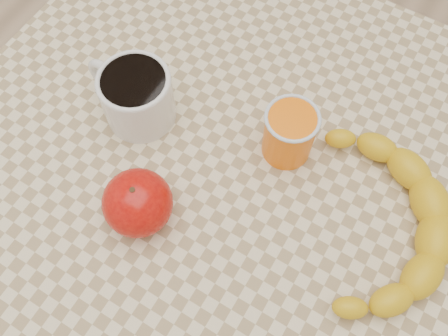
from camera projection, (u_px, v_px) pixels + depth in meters
The scene contains 6 objects.
ground at pixel (224, 293), 1.34m from camera, with size 3.00×3.00×0.00m, color tan.
table at pixel (224, 199), 0.74m from camera, with size 0.80×0.80×0.75m.
coffee_mug at pixel (135, 95), 0.67m from camera, with size 0.14×0.11×0.08m.
orange_juice_glass at pixel (289, 133), 0.64m from camera, with size 0.07×0.07×0.08m.
apple at pixel (138, 203), 0.60m from camera, with size 0.09×0.09×0.08m.
banana at pixel (383, 222), 0.61m from camera, with size 0.29×0.35×0.05m, color gold, non-canonical shape.
Camera 1 is at (0.15, -0.24, 1.35)m, focal length 40.00 mm.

